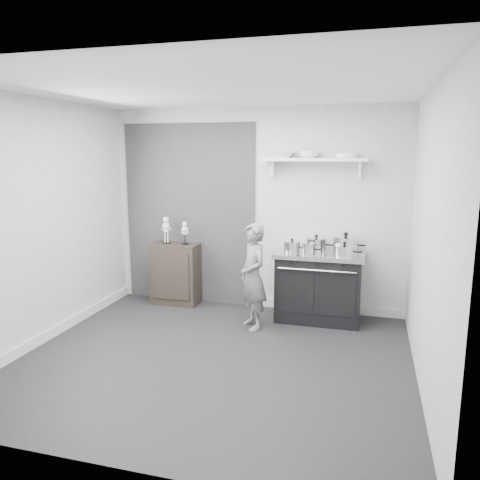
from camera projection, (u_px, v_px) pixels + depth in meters
name	position (u px, v px, depth m)	size (l,w,h in m)	color
ground	(213.00, 359.00, 4.86)	(4.00, 4.00, 0.00)	black
room_shell	(208.00, 200.00, 4.72)	(4.02, 3.62, 2.71)	#AAAAA8
wall_shelf	(315.00, 160.00, 5.86)	(1.30, 0.26, 0.24)	white
stove	(319.00, 286.00, 5.93)	(1.10, 0.69, 0.88)	black
side_cabinet	(176.00, 273.00, 6.59)	(0.66, 0.38, 0.85)	black
child	(253.00, 276.00, 5.60)	(0.47, 0.31, 1.29)	slate
pot_front_left	(292.00, 246.00, 5.84)	(0.30, 0.21, 0.18)	silver
pot_back_left	(316.00, 244.00, 5.98)	(0.35, 0.26, 0.20)	silver
pot_back_right	(346.00, 244.00, 5.87)	(0.40, 0.32, 0.25)	silver
pot_front_right	(344.00, 250.00, 5.61)	(0.34, 0.25, 0.18)	silver
pot_front_center	(308.00, 248.00, 5.72)	(0.25, 0.16, 0.17)	silver
skeleton_full	(166.00, 228.00, 6.50)	(0.12, 0.08, 0.43)	beige
skeleton_torso	(185.00, 231.00, 6.44)	(0.10, 0.07, 0.37)	beige
bowl_large	(282.00, 155.00, 5.95)	(0.32, 0.32, 0.08)	white
bowl_small	(309.00, 155.00, 5.86)	(0.27, 0.27, 0.08)	white
plate_stack	(347.00, 156.00, 5.74)	(0.27, 0.27, 0.06)	white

